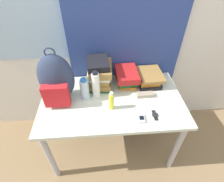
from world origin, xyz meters
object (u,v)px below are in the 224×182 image
(book_stack_left, at_px, (100,74))
(book_stack_center, at_px, (127,77))
(sunglasses_case, at_px, (145,95))
(sunscreen_bottle, at_px, (111,101))
(cell_phone, at_px, (142,118))
(water_bottle, at_px, (85,89))
(book_stack_right, at_px, (149,78))
(sports_bottle, at_px, (96,85))
(wristwatch, at_px, (155,115))
(backpack, at_px, (56,80))

(book_stack_left, relative_size, book_stack_center, 1.02)
(book_stack_left, xyz_separation_m, sunglasses_case, (0.39, -0.19, -0.12))
(sunscreen_bottle, bearing_deg, cell_phone, -30.69)
(water_bottle, height_order, sunglasses_case, water_bottle)
(book_stack_center, bearing_deg, sunscreen_bottle, -118.56)
(book_stack_right, xyz_separation_m, sunglasses_case, (-0.07, -0.19, -0.04))
(book_stack_left, xyz_separation_m, water_bottle, (-0.13, -0.17, -0.04))
(sports_bottle, height_order, wristwatch, sports_bottle)
(book_stack_center, bearing_deg, sunglasses_case, -53.71)
(backpack, relative_size, book_stack_right, 1.74)
(backpack, distance_m, sports_bottle, 0.32)
(book_stack_left, bearing_deg, book_stack_center, 0.53)
(sunscreen_bottle, bearing_deg, book_stack_center, 61.44)
(backpack, xyz_separation_m, sports_bottle, (0.31, 0.01, -0.08))
(cell_phone, bearing_deg, book_stack_right, 70.73)
(book_stack_left, bearing_deg, sports_bottle, -103.11)
(backpack, height_order, sports_bottle, backpack)
(book_stack_left, height_order, sunscreen_bottle, book_stack_left)
(water_bottle, bearing_deg, book_stack_left, 51.57)
(book_stack_left, height_order, book_stack_center, book_stack_left)
(backpack, height_order, cell_phone, backpack)
(book_stack_center, distance_m, book_stack_right, 0.21)
(backpack, distance_m, book_stack_left, 0.39)
(backpack, relative_size, wristwatch, 4.65)
(sunscreen_bottle, bearing_deg, sunglasses_case, 21.49)
(sports_bottle, bearing_deg, sunglasses_case, -4.80)
(book_stack_left, distance_m, book_stack_right, 0.47)
(book_stack_right, bearing_deg, book_stack_center, 179.84)
(sunscreen_bottle, bearing_deg, book_stack_right, 39.16)
(book_stack_right, height_order, sunscreen_bottle, sunscreen_bottle)
(backpack, bearing_deg, cell_phone, -23.36)
(water_bottle, bearing_deg, sunglasses_case, -2.36)
(book_stack_center, relative_size, cell_phone, 3.13)
(sports_bottle, bearing_deg, backpack, -178.55)
(book_stack_left, relative_size, sunscreen_bottle, 1.62)
(water_bottle, bearing_deg, cell_phone, -32.10)
(backpack, height_order, book_stack_left, backpack)
(book_stack_center, relative_size, water_bottle, 1.33)
(sunscreen_bottle, bearing_deg, backpack, 160.86)
(water_bottle, distance_m, sunglasses_case, 0.53)
(backpack, bearing_deg, book_stack_left, 24.67)
(book_stack_left, bearing_deg, book_stack_right, 0.22)
(water_bottle, relative_size, sunglasses_case, 1.40)
(backpack, bearing_deg, water_bottle, -1.73)
(cell_phone, distance_m, wristwatch, 0.12)
(water_bottle, distance_m, sports_bottle, 0.10)
(book_stack_left, height_order, wristwatch, book_stack_left)
(backpack, relative_size, book_stack_center, 1.75)
(book_stack_center, relative_size, book_stack_right, 1.00)
(cell_phone, height_order, wristwatch, cell_phone)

